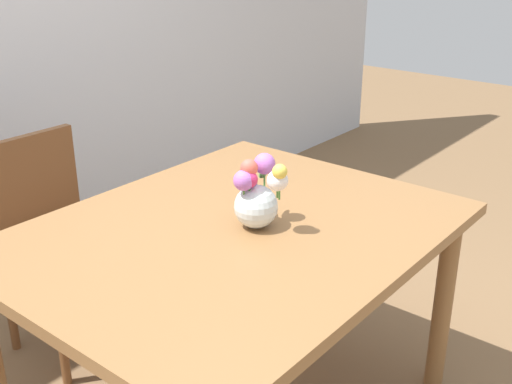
% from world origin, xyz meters
% --- Properties ---
extents(dining_table, '(1.41, 1.12, 0.77)m').
position_xyz_m(dining_table, '(0.00, 0.00, 0.68)').
color(dining_table, olive).
rests_on(dining_table, ground_plane).
extents(chair_far, '(0.42, 0.42, 0.90)m').
position_xyz_m(chair_far, '(-0.10, 0.90, 0.52)').
color(chair_far, brown).
rests_on(chair_far, ground_plane).
extents(flower_vase, '(0.19, 0.21, 0.23)m').
position_xyz_m(flower_vase, '(0.05, -0.05, 0.88)').
color(flower_vase, silver).
rests_on(flower_vase, dining_table).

